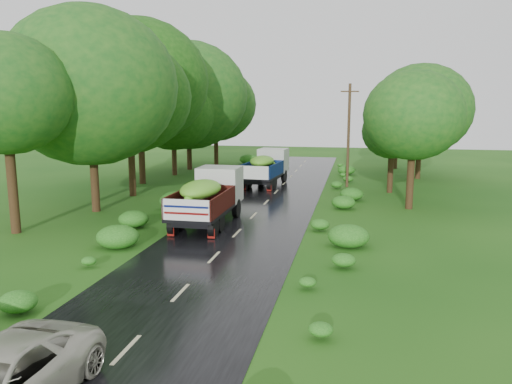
# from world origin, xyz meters

# --- Properties ---
(ground) EXTENTS (120.00, 120.00, 0.00)m
(ground) POSITION_xyz_m (0.00, 0.00, 0.00)
(ground) COLOR #15460F
(ground) RESTS_ON ground
(road) EXTENTS (6.50, 80.00, 0.02)m
(road) POSITION_xyz_m (0.00, 5.00, 0.01)
(road) COLOR black
(road) RESTS_ON ground
(road_lines) EXTENTS (0.12, 69.60, 0.00)m
(road_lines) POSITION_xyz_m (0.00, 6.00, 0.02)
(road_lines) COLOR #BFB78C
(road_lines) RESTS_ON road
(truck_near) EXTENTS (2.40, 6.61, 2.77)m
(truck_near) POSITION_xyz_m (-1.89, 9.72, 1.57)
(truck_near) COLOR black
(truck_near) RESTS_ON ground
(truck_far) EXTENTS (2.81, 6.59, 2.70)m
(truck_far) POSITION_xyz_m (-1.22, 23.03, 1.53)
(truck_far) COLOR black
(truck_far) RESTS_ON ground
(utility_pole) EXTENTS (1.35, 0.32, 7.76)m
(utility_pole) POSITION_xyz_m (4.95, 23.35, 3.99)
(utility_pole) COLOR #382616
(utility_pole) RESTS_ON ground
(trees_left) EXTENTS (6.61, 33.27, 10.05)m
(trees_left) POSITION_xyz_m (-10.03, 22.24, 6.86)
(trees_left) COLOR black
(trees_left) RESTS_ON ground
(trees_right) EXTENTS (6.25, 23.03, 7.68)m
(trees_right) POSITION_xyz_m (9.60, 25.54, 5.37)
(trees_right) COLOR black
(trees_right) RESTS_ON ground
(shrubs) EXTENTS (11.90, 44.00, 0.70)m
(shrubs) POSITION_xyz_m (0.00, 14.00, 0.35)
(shrubs) COLOR #175915
(shrubs) RESTS_ON ground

